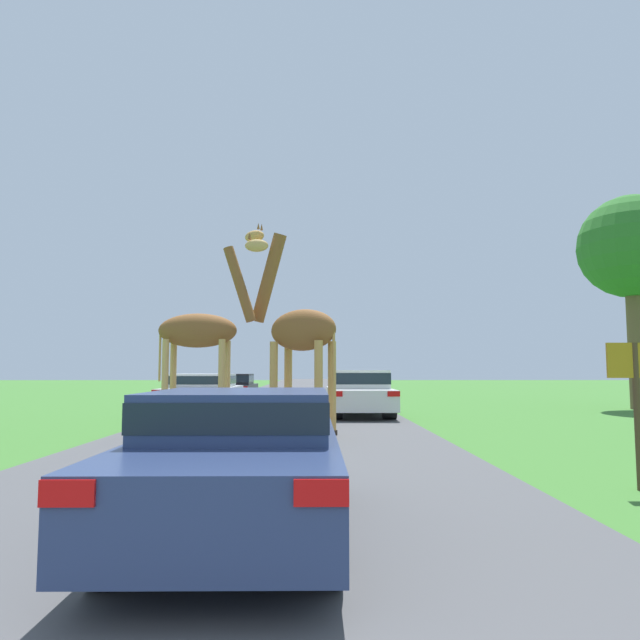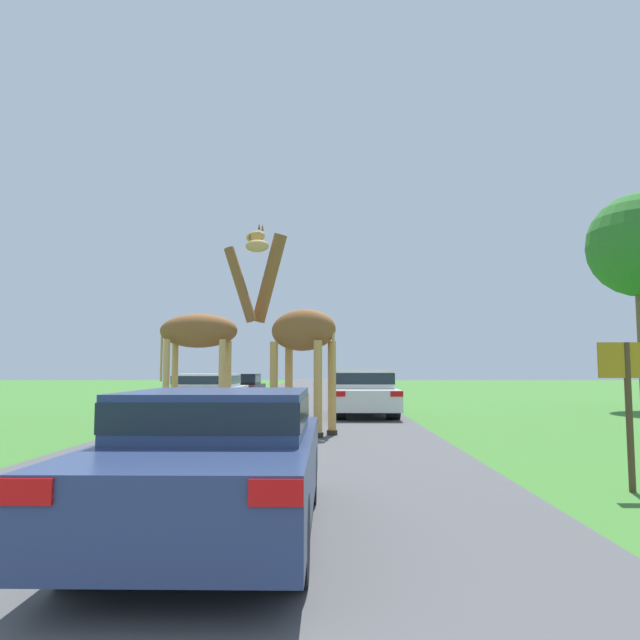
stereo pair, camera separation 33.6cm
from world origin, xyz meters
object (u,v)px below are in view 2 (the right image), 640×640
car_lead_maroon (219,456)px  sign_post (628,387)px  car_queue_right (238,388)px  car_far_ahead (207,394)px  giraffe_companion (203,333)px  giraffe_near_road (297,332)px  car_queue_left (363,392)px

car_lead_maroon → sign_post: sign_post is taller
car_queue_right → sign_post: 18.24m
car_queue_right → car_far_ahead: (0.00, -6.08, 0.03)m
giraffe_companion → giraffe_near_road: bearing=86.9°
car_queue_right → sign_post: bearing=-65.9°
giraffe_companion → car_far_ahead: giraffe_companion is taller
car_lead_maroon → sign_post: bearing=21.4°
car_lead_maroon → car_far_ahead: bearing=102.5°
car_queue_right → car_lead_maroon: bearing=-81.5°
giraffe_near_road → car_queue_left: bearing=12.2°
sign_post → car_lead_maroon: bearing=-158.6°
giraffe_near_road → sign_post: giraffe_near_road is taller
giraffe_companion → car_far_ahead: size_ratio=1.10×
giraffe_near_road → giraffe_companion: size_ratio=1.07×
car_lead_maroon → car_queue_right: car_queue_right is taller
car_queue_right → car_queue_left: size_ratio=0.95×
giraffe_near_road → car_lead_maroon: (-0.27, -7.92, -1.64)m
giraffe_near_road → car_lead_maroon: 8.09m
giraffe_near_road → sign_post: 7.59m
car_queue_left → car_lead_maroon: bearing=-99.1°
car_lead_maroon → car_queue_left: (2.10, 13.16, 0.07)m
car_queue_left → car_far_ahead: bearing=-171.2°
giraffe_near_road → car_far_ahead: (-3.03, 4.49, -1.61)m
giraffe_near_road → car_queue_left: 5.77m
giraffe_near_road → car_queue_left: giraffe_near_road is taller
car_queue_right → car_far_ahead: bearing=-90.0°
car_queue_left → giraffe_companion: bearing=-129.2°
car_far_ahead → car_queue_left: bearing=8.8°
car_queue_right → giraffe_companion: bearing=-85.7°
giraffe_near_road → car_queue_right: giraffe_near_road is taller
car_queue_right → car_queue_left: 7.21m
giraffe_companion → car_queue_right: bearing=-173.0°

